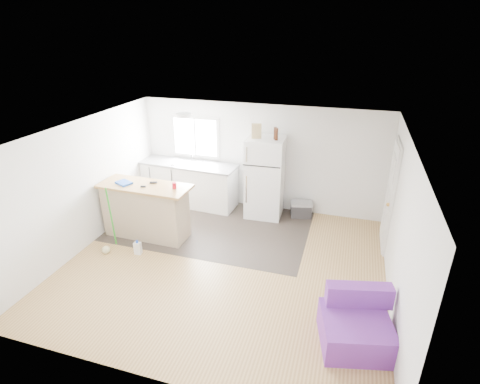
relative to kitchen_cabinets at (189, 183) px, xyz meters
name	(u,v)px	position (x,y,z in m)	size (l,w,h in m)	color
room	(223,204)	(1.61, -2.15, 0.68)	(5.51, 5.01, 2.41)	#A07343
vinyl_zone	(212,226)	(0.89, -0.90, -0.52)	(4.05, 2.50, 0.00)	#322A25
window	(195,137)	(0.06, 0.34, 1.03)	(1.18, 0.06, 0.98)	white
interior_door	(390,197)	(4.34, -0.60, 0.50)	(0.11, 0.92, 2.10)	white
ceiling_fixture	(184,115)	(0.41, -0.95, 1.84)	(0.30, 0.30, 0.07)	white
kitchen_cabinets	(189,183)	(0.00, 0.00, 0.00)	(2.31, 0.84, 1.31)	white
peninsula	(146,210)	(-0.21, -1.62, 0.04)	(1.82, 0.73, 1.11)	tan
refrigerator	(265,178)	(1.83, -0.03, 0.37)	(0.81, 0.77, 1.78)	white
cooler	(301,209)	(2.64, 0.09, -0.34)	(0.52, 0.41, 0.35)	#323134
purple_seat	(356,326)	(3.87, -3.32, -0.25)	(1.05, 1.02, 0.73)	#6D309C
cleaner_jug	(138,248)	(-0.05, -2.30, -0.39)	(0.14, 0.11, 0.29)	white
mop	(107,242)	(-0.60, -2.41, -0.29)	(0.31, 0.37, 1.38)	green
red_cup	(174,185)	(0.44, -1.60, 0.65)	(0.08, 0.08, 0.12)	red
blue_tray	(124,183)	(-0.60, -1.67, 0.61)	(0.30, 0.22, 0.04)	blue
tool_a	(153,182)	(-0.06, -1.48, 0.61)	(0.14, 0.05, 0.03)	black
tool_b	(143,186)	(-0.15, -1.71, 0.60)	(0.10, 0.04, 0.03)	black
cardboard_box	(256,131)	(1.63, -0.10, 1.41)	(0.20, 0.10, 0.30)	tan
bottle_left	(276,134)	(2.06, -0.13, 1.38)	(0.07, 0.07, 0.25)	#3B190A
bottle_right	(275,133)	(2.02, -0.06, 1.38)	(0.07, 0.07, 0.25)	#3B190A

